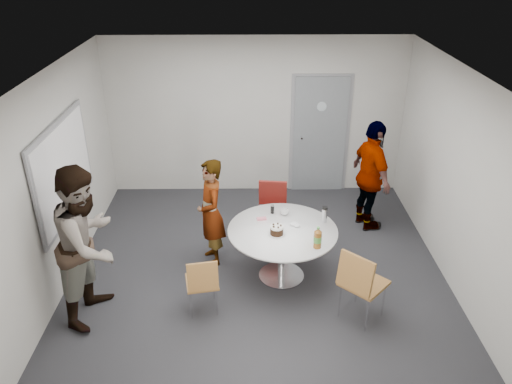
{
  "coord_description": "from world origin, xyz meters",
  "views": [
    {
      "loc": [
        -0.1,
        -5.57,
        4.08
      ],
      "look_at": [
        -0.02,
        0.25,
        1.08
      ],
      "focal_mm": 35.0,
      "sensor_mm": 36.0,
      "label": 1
    }
  ],
  "objects_px": {
    "chair_far": "(272,205)",
    "person_right": "(371,176)",
    "chair_near_right": "(360,280)",
    "person_main": "(211,213)",
    "chair_near_left": "(202,281)",
    "door": "(320,135)",
    "whiteboard": "(64,169)",
    "table": "(284,237)",
    "person_left": "(88,244)"
  },
  "relations": [
    {
      "from": "whiteboard",
      "to": "person_left",
      "type": "distance_m",
      "value": 1.2
    },
    {
      "from": "person_left",
      "to": "table",
      "type": "bearing_deg",
      "value": -62.53
    },
    {
      "from": "chair_near_left",
      "to": "chair_near_right",
      "type": "distance_m",
      "value": 1.83
    },
    {
      "from": "chair_far",
      "to": "person_left",
      "type": "height_order",
      "value": "person_left"
    },
    {
      "from": "door",
      "to": "chair_far",
      "type": "height_order",
      "value": "door"
    },
    {
      "from": "chair_far",
      "to": "person_main",
      "type": "distance_m",
      "value": 1.05
    },
    {
      "from": "person_main",
      "to": "person_left",
      "type": "xyz_separation_m",
      "value": [
        -1.32,
        -1.04,
        0.2
      ]
    },
    {
      "from": "whiteboard",
      "to": "table",
      "type": "height_order",
      "value": "whiteboard"
    },
    {
      "from": "whiteboard",
      "to": "person_left",
      "type": "relative_size",
      "value": 0.99
    },
    {
      "from": "person_right",
      "to": "chair_near_left",
      "type": "bearing_deg",
      "value": 114.82
    },
    {
      "from": "chair_near_left",
      "to": "person_right",
      "type": "bearing_deg",
      "value": 29.59
    },
    {
      "from": "table",
      "to": "person_left",
      "type": "distance_m",
      "value": 2.39
    },
    {
      "from": "chair_near_right",
      "to": "chair_far",
      "type": "distance_m",
      "value": 2.06
    },
    {
      "from": "whiteboard",
      "to": "person_right",
      "type": "distance_m",
      "value": 4.33
    },
    {
      "from": "chair_near_right",
      "to": "person_main",
      "type": "bearing_deg",
      "value": -171.64
    },
    {
      "from": "person_main",
      "to": "person_left",
      "type": "height_order",
      "value": "person_left"
    },
    {
      "from": "whiteboard",
      "to": "person_right",
      "type": "height_order",
      "value": "whiteboard"
    },
    {
      "from": "chair_near_right",
      "to": "chair_far",
      "type": "bearing_deg",
      "value": 160.42
    },
    {
      "from": "chair_near_left",
      "to": "chair_far",
      "type": "xyz_separation_m",
      "value": [
        0.89,
        1.69,
        0.08
      ]
    },
    {
      "from": "door",
      "to": "person_right",
      "type": "xyz_separation_m",
      "value": [
        0.62,
        -1.32,
        -0.16
      ]
    },
    {
      "from": "table",
      "to": "chair_near_right",
      "type": "relative_size",
      "value": 1.47
    },
    {
      "from": "person_main",
      "to": "person_right",
      "type": "xyz_separation_m",
      "value": [
        2.35,
        0.9,
        0.1
      ]
    },
    {
      "from": "whiteboard",
      "to": "chair_near_left",
      "type": "bearing_deg",
      "value": -30.13
    },
    {
      "from": "chair_near_right",
      "to": "door",
      "type": "bearing_deg",
      "value": 134.51
    },
    {
      "from": "chair_near_left",
      "to": "person_left",
      "type": "bearing_deg",
      "value": 166.62
    },
    {
      "from": "chair_near_right",
      "to": "person_main",
      "type": "height_order",
      "value": "person_main"
    },
    {
      "from": "chair_far",
      "to": "person_right",
      "type": "height_order",
      "value": "person_right"
    },
    {
      "from": "person_right",
      "to": "chair_near_right",
      "type": "bearing_deg",
      "value": 150.01
    },
    {
      "from": "door",
      "to": "table",
      "type": "xyz_separation_m",
      "value": [
        -0.77,
        -2.62,
        -0.39
      ]
    },
    {
      "from": "door",
      "to": "person_right",
      "type": "height_order",
      "value": "door"
    },
    {
      "from": "whiteboard",
      "to": "person_right",
      "type": "bearing_deg",
      "value": 12.99
    },
    {
      "from": "door",
      "to": "person_left",
      "type": "relative_size",
      "value": 1.1
    },
    {
      "from": "whiteboard",
      "to": "chair_near_right",
      "type": "bearing_deg",
      "value": -18.34
    },
    {
      "from": "chair_near_right",
      "to": "person_main",
      "type": "relative_size",
      "value": 0.63
    },
    {
      "from": "whiteboard",
      "to": "person_right",
      "type": "relative_size",
      "value": 1.1
    },
    {
      "from": "table",
      "to": "person_main",
      "type": "xyz_separation_m",
      "value": [
        -0.96,
        0.4,
        0.13
      ]
    },
    {
      "from": "door",
      "to": "whiteboard",
      "type": "distance_m",
      "value": 4.25
    },
    {
      "from": "chair_near_left",
      "to": "person_left",
      "type": "height_order",
      "value": "person_left"
    },
    {
      "from": "door",
      "to": "table",
      "type": "bearing_deg",
      "value": -106.38
    },
    {
      "from": "chair_near_left",
      "to": "person_left",
      "type": "distance_m",
      "value": 1.37
    },
    {
      "from": "door",
      "to": "person_main",
      "type": "relative_size",
      "value": 1.39
    },
    {
      "from": "table",
      "to": "person_main",
      "type": "relative_size",
      "value": 0.93
    },
    {
      "from": "whiteboard",
      "to": "person_main",
      "type": "height_order",
      "value": "whiteboard"
    },
    {
      "from": "chair_near_right",
      "to": "person_left",
      "type": "height_order",
      "value": "person_left"
    },
    {
      "from": "whiteboard",
      "to": "chair_near_right",
      "type": "distance_m",
      "value": 3.9
    },
    {
      "from": "door",
      "to": "person_right",
      "type": "distance_m",
      "value": 1.46
    },
    {
      "from": "whiteboard",
      "to": "chair_near_left",
      "type": "xyz_separation_m",
      "value": [
        1.79,
        -1.04,
        -0.98
      ]
    },
    {
      "from": "person_right",
      "to": "table",
      "type": "bearing_deg",
      "value": 117.94
    },
    {
      "from": "person_right",
      "to": "person_main",
      "type": "bearing_deg",
      "value": 95.72
    },
    {
      "from": "person_right",
      "to": "door",
      "type": "bearing_deg",
      "value": 9.86
    }
  ]
}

